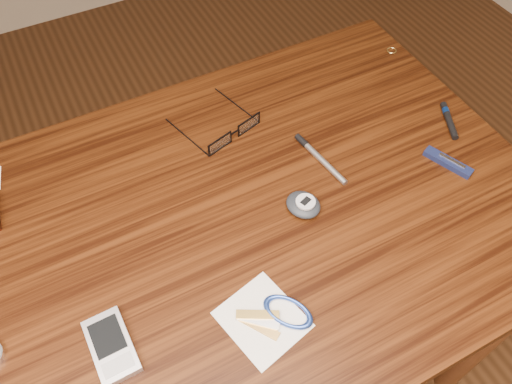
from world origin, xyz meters
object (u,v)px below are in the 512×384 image
desk (247,245)px  eyeglasses (232,132)px  pda_phone (111,346)px  notepad_keys (276,315)px  pedometer (303,204)px  silver_pen (316,155)px  pocket_knife (448,162)px

desk → eyeglasses: (0.05, 0.17, 0.11)m
eyeglasses → pda_phone: bearing=-138.7°
notepad_keys → pedometer: bearing=47.9°
pda_phone → silver_pen: (0.43, 0.17, -0.00)m
pedometer → silver_pen: (0.08, 0.09, -0.01)m
pocket_knife → pda_phone: bearing=-175.9°
pda_phone → pedometer: size_ratio=1.37×
notepad_keys → pocket_knife: pocket_knife is taller
notepad_keys → desk: bearing=76.3°
eyeglasses → silver_pen: eyeglasses is taller
notepad_keys → silver_pen: (0.21, 0.23, 0.00)m
pocket_knife → desk: bearing=169.1°
desk → pedometer: pedometer is taller
pedometer → notepad_keys: size_ratio=0.52×
pda_phone → notepad_keys: 0.23m
notepad_keys → pda_phone: bearing=163.9°
desk → pocket_knife: (0.36, -0.07, 0.11)m
notepad_keys → silver_pen: size_ratio=1.05×
eyeglasses → pda_phone: size_ratio=1.57×
eyeglasses → pedometer: 0.20m
pedometer → notepad_keys: pedometer is taller
silver_pen → notepad_keys: bearing=-132.3°
pedometer → pocket_knife: size_ratio=0.82×
desk → pocket_knife: bearing=-10.9°
pda_phone → notepad_keys: size_ratio=0.71×
pedometer → pocket_knife: 0.28m
pda_phone → pocket_knife: size_ratio=1.13×
pda_phone → eyeglasses: bearing=41.3°
pocket_knife → pedometer: bearing=172.5°
notepad_keys → silver_pen: silver_pen is taller
notepad_keys → pocket_knife: size_ratio=1.59×
pocket_knife → silver_pen: bearing=148.3°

